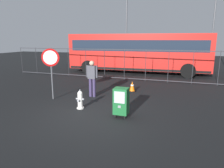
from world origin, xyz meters
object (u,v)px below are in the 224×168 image
at_px(newspaper_box_primary, 121,101).
at_px(traffic_cone, 132,86).
at_px(street_light_near_left, 214,18).
at_px(fire_hydrant, 80,100).
at_px(stop_sign, 51,63).
at_px(bus_near, 138,51).
at_px(pedestrian, 92,77).
at_px(street_light_near_right, 127,15).

bearing_deg(newspaper_box_primary, traffic_cone, 97.26).
bearing_deg(street_light_near_left, fire_hydrant, -113.88).
distance_m(fire_hydrant, stop_sign, 2.27).
bearing_deg(fire_hydrant, bus_near, 88.15).
xyz_separation_m(newspaper_box_primary, bus_near, (-1.44, 9.39, 1.14)).
height_order(traffic_cone, bus_near, bus_near).
distance_m(newspaper_box_primary, bus_near, 9.57).
xyz_separation_m(newspaper_box_primary, stop_sign, (-3.47, 1.06, 1.03)).
height_order(pedestrian, bus_near, bus_near).
relative_size(stop_sign, pedestrian, 1.34).
height_order(fire_hydrant, street_light_near_left, street_light_near_left).
distance_m(newspaper_box_primary, street_light_near_right, 14.62).
height_order(traffic_cone, street_light_near_right, street_light_near_right).
bearing_deg(bus_near, traffic_cone, -83.21).
relative_size(pedestrian, traffic_cone, 3.15).
xyz_separation_m(pedestrian, street_light_near_left, (6.21, 11.81, 3.41)).
relative_size(stop_sign, traffic_cone, 4.21).
xyz_separation_m(fire_hydrant, pedestrian, (-0.24, 1.67, 0.60)).
xyz_separation_m(traffic_cone, bus_near, (-0.99, 5.85, 1.45)).
relative_size(traffic_cone, street_light_near_right, 0.06).
bearing_deg(stop_sign, newspaper_box_primary, -16.93).
distance_m(fire_hydrant, street_light_near_left, 15.28).
height_order(fire_hydrant, pedestrian, pedestrian).
relative_size(newspaper_box_primary, street_light_near_right, 0.12).
bearing_deg(fire_hydrant, traffic_cone, 68.27).
relative_size(traffic_cone, bus_near, 0.05).
xyz_separation_m(traffic_cone, street_light_near_right, (-3.03, 10.00, 4.62)).
xyz_separation_m(fire_hydrant, stop_sign, (-1.74, 0.73, 1.25)).
bearing_deg(pedestrian, fire_hydrant, -81.70).
distance_m(fire_hydrant, pedestrian, 1.79).
bearing_deg(traffic_cone, bus_near, 99.57).
bearing_deg(street_light_near_left, bus_near, -142.11).
height_order(stop_sign, street_light_near_left, street_light_near_left).
distance_m(bus_near, street_light_near_right, 5.60).
relative_size(fire_hydrant, bus_near, 0.07).
xyz_separation_m(newspaper_box_primary, street_light_near_right, (-3.48, 13.53, 4.30)).
bearing_deg(stop_sign, fire_hydrant, -22.79).
relative_size(street_light_near_left, street_light_near_right, 0.88).
bearing_deg(pedestrian, bus_near, 85.84).
bearing_deg(street_light_near_left, stop_sign, -121.17).
height_order(bus_near, street_light_near_left, street_light_near_left).
xyz_separation_m(pedestrian, traffic_cone, (1.52, 1.54, -0.69)).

